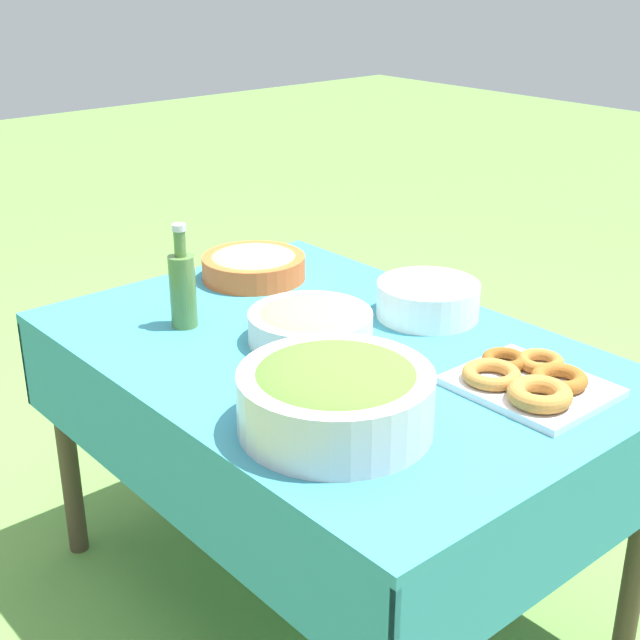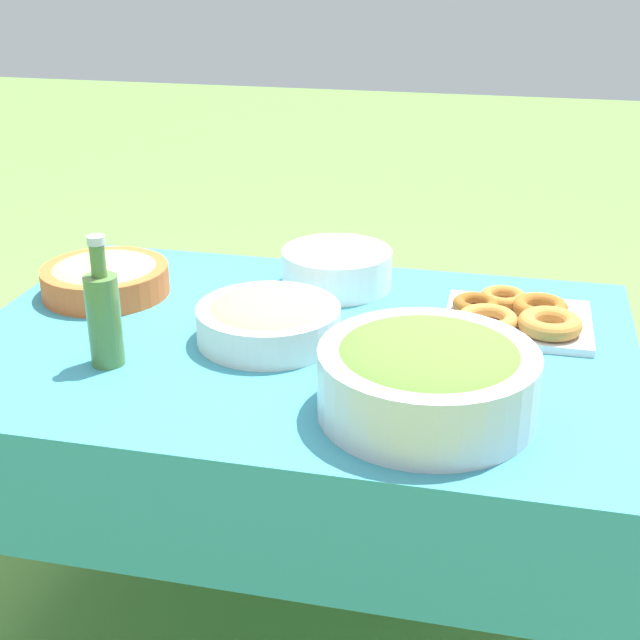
{
  "view_description": "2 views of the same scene",
  "coord_description": "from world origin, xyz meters",
  "px_view_note": "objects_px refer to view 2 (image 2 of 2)",
  "views": [
    {
      "loc": [
        -1.34,
        1.18,
        1.49
      ],
      "look_at": [
        0.03,
        -0.0,
        0.74
      ],
      "focal_mm": 50.0,
      "sensor_mm": 36.0,
      "label": 1
    },
    {
      "loc": [
        -0.39,
        1.51,
        1.41
      ],
      "look_at": [
        -0.03,
        -0.05,
        0.71
      ],
      "focal_mm": 50.0,
      "sensor_mm": 36.0,
      "label": 2
    }
  ],
  "objects_px": {
    "bread_bowl": "(269,319)",
    "donut_platter": "(518,316)",
    "pasta_bowl": "(105,277)",
    "olive_oil_bottle": "(104,315)",
    "plate_stack": "(337,268)",
    "salad_bowl": "(428,375)"
  },
  "relations": [
    {
      "from": "pasta_bowl",
      "to": "olive_oil_bottle",
      "type": "distance_m",
      "value": 0.35
    },
    {
      "from": "salad_bowl",
      "to": "pasta_bowl",
      "type": "xyz_separation_m",
      "value": [
        0.74,
        -0.37,
        -0.03
      ]
    },
    {
      "from": "bread_bowl",
      "to": "olive_oil_bottle",
      "type": "bearing_deg",
      "value": 32.3
    },
    {
      "from": "donut_platter",
      "to": "plate_stack",
      "type": "height_order",
      "value": "plate_stack"
    },
    {
      "from": "plate_stack",
      "to": "bread_bowl",
      "type": "bearing_deg",
      "value": 77.25
    },
    {
      "from": "pasta_bowl",
      "to": "olive_oil_bottle",
      "type": "bearing_deg",
      "value": 115.82
    },
    {
      "from": "salad_bowl",
      "to": "pasta_bowl",
      "type": "height_order",
      "value": "salad_bowl"
    },
    {
      "from": "salad_bowl",
      "to": "pasta_bowl",
      "type": "distance_m",
      "value": 0.83
    },
    {
      "from": "donut_platter",
      "to": "plate_stack",
      "type": "distance_m",
      "value": 0.42
    },
    {
      "from": "plate_stack",
      "to": "bread_bowl",
      "type": "xyz_separation_m",
      "value": [
        0.07,
        0.31,
        0.0
      ]
    },
    {
      "from": "olive_oil_bottle",
      "to": "pasta_bowl",
      "type": "bearing_deg",
      "value": -64.18
    },
    {
      "from": "donut_platter",
      "to": "salad_bowl",
      "type": "bearing_deg",
      "value": 70.6
    },
    {
      "from": "salad_bowl",
      "to": "plate_stack",
      "type": "xyz_separation_m",
      "value": [
        0.26,
        -0.52,
        -0.03
      ]
    },
    {
      "from": "salad_bowl",
      "to": "olive_oil_bottle",
      "type": "xyz_separation_m",
      "value": [
        0.59,
        -0.06,
        0.02
      ]
    },
    {
      "from": "donut_platter",
      "to": "bread_bowl",
      "type": "bearing_deg",
      "value": 20.18
    },
    {
      "from": "bread_bowl",
      "to": "plate_stack",
      "type": "bearing_deg",
      "value": -102.75
    },
    {
      "from": "bread_bowl",
      "to": "donut_platter",
      "type": "bearing_deg",
      "value": -159.82
    },
    {
      "from": "donut_platter",
      "to": "pasta_bowl",
      "type": "bearing_deg",
      "value": 1.37
    },
    {
      "from": "salad_bowl",
      "to": "donut_platter",
      "type": "height_order",
      "value": "salad_bowl"
    },
    {
      "from": "pasta_bowl",
      "to": "plate_stack",
      "type": "relative_size",
      "value": 1.12
    },
    {
      "from": "pasta_bowl",
      "to": "plate_stack",
      "type": "distance_m",
      "value": 0.5
    },
    {
      "from": "olive_oil_bottle",
      "to": "bread_bowl",
      "type": "bearing_deg",
      "value": -147.7
    }
  ]
}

